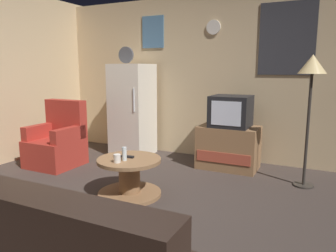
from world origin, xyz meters
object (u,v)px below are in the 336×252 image
Objects in this scene: wine_glass at (124,154)px; armchair at (58,143)px; crt_tv at (231,111)px; standing_lamp at (312,75)px; mug_ceramic_white at (117,158)px; coffee_table at (129,177)px; remote_control at (127,157)px; fridge at (132,110)px; tv_stand at (228,147)px.

armchair is (-1.61, 0.62, -0.17)m from wine_glass.
wine_glass is at bearing -114.99° from crt_tv.
standing_lamp reaches higher than mug_ceramic_white.
remote_control is (-0.04, 0.02, 0.23)m from coffee_table.
coffee_table is 4.80× the size of remote_control.
standing_lamp is at bearing -7.85° from fridge.
standing_lamp is 3.59m from armchair.
standing_lamp is at bearing 27.19° from remote_control.
fridge reaches higher than crt_tv.
fridge is 1.11× the size of standing_lamp.
crt_tv is at bearing -2.12° from fridge.
crt_tv is at bearing 65.59° from mug_ceramic_white.
fridge reaches higher than coffee_table.
wine_glass is at bearing -91.12° from coffee_table.
armchair is at bearing 158.78° from wine_glass.
remote_control is (0.90, -1.54, -0.31)m from fridge.
crt_tv is 1.79m from wine_glass.
tv_stand is 5.60× the size of remote_control.
standing_lamp is at bearing -16.84° from crt_tv.
crt_tv is at bearing 65.01° from wine_glass.
armchair reaches higher than coffee_table.
mug_ceramic_white is 0.09× the size of armchair.
armchair is at bearing 156.17° from remote_control.
wine_glass is at bearing -60.51° from fridge.
armchair reaches higher than remote_control.
wine_glass is at bearing 75.28° from mug_ceramic_white.
coffee_table is at bearing -38.67° from remote_control.
wine_glass is at bearing -114.40° from tv_stand.
remote_control is at bearing -59.73° from fridge.
fridge is at bearing 177.88° from crt_tv.
tv_stand is 0.53× the size of standing_lamp.
tv_stand is 1.17× the size of coffee_table.
standing_lamp reaches higher than coffee_table.
remote_control is (-1.80, -1.17, -0.91)m from standing_lamp.
mug_ceramic_white is (-0.03, -0.10, -0.03)m from wine_glass.
fridge reaches higher than remote_control.
standing_lamp is (1.04, -0.31, 1.05)m from tv_stand.
wine_glass is (-1.77, -1.28, -0.85)m from standing_lamp.
remote_control is at bearing 92.40° from mug_ceramic_white.
wine_glass is 1.73m from armchair.
coffee_table is 8.00× the size of mug_ceramic_white.
crt_tv is 6.00× the size of mug_ceramic_white.
standing_lamp is at bearing 37.62° from mug_ceramic_white.
coffee_table is 0.32m from mug_ceramic_white.
fridge is 19.67× the size of mug_ceramic_white.
crt_tv is 3.60× the size of remote_control.
tv_stand is at bearing 57.12° from remote_control.
armchair is at bearing 155.36° from mug_ceramic_white.
mug_ceramic_white is (-0.75, -1.69, 0.17)m from tv_stand.
crt_tv reaches higher than remote_control.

